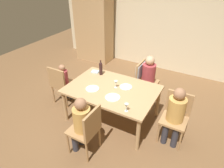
# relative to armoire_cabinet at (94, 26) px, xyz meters

# --- Properties ---
(ground_plane) EXTENTS (10.00, 10.00, 0.00)m
(ground_plane) POSITION_rel_armoire_cabinet_xyz_m (1.96, -2.34, -1.10)
(ground_plane) COLOR brown
(rear_room_partition) EXTENTS (6.40, 0.12, 2.70)m
(rear_room_partition) POSITION_rel_armoire_cabinet_xyz_m (1.96, 0.45, 0.25)
(rear_room_partition) COLOR beige
(rear_room_partition) RESTS_ON ground_plane
(armoire_cabinet) EXTENTS (1.18, 0.62, 2.18)m
(armoire_cabinet) POSITION_rel_armoire_cabinet_xyz_m (0.00, 0.00, 0.00)
(armoire_cabinet) COLOR tan
(armoire_cabinet) RESTS_ON ground_plane
(dining_table) EXTENTS (1.72, 1.18, 0.73)m
(dining_table) POSITION_rel_armoire_cabinet_xyz_m (1.96, -2.34, -0.44)
(dining_table) COLOR tan
(dining_table) RESTS_ON ground_plane
(chair_near) EXTENTS (0.44, 0.44, 0.92)m
(chair_near) POSITION_rel_armoire_cabinet_xyz_m (2.04, -3.31, -0.56)
(chair_near) COLOR #A87F51
(chair_near) RESTS_ON ground_plane
(chair_right_end) EXTENTS (0.44, 0.44, 0.92)m
(chair_right_end) POSITION_rel_armoire_cabinet_xyz_m (3.20, -2.25, -0.56)
(chair_right_end) COLOR #A87F51
(chair_right_end) RESTS_ON ground_plane
(chair_far_right) EXTENTS (0.46, 0.44, 0.92)m
(chair_far_right) POSITION_rel_armoire_cabinet_xyz_m (2.22, -1.37, -0.50)
(chair_far_right) COLOR #A87F51
(chair_far_right) RESTS_ON ground_plane
(chair_left_end) EXTENTS (0.44, 0.44, 0.92)m
(chair_left_end) POSITION_rel_armoire_cabinet_xyz_m (0.72, -2.43, -0.56)
(chair_left_end) COLOR #A87F51
(chair_left_end) RESTS_ON ground_plane
(person_woman_host) EXTENTS (0.33, 0.28, 1.09)m
(person_woman_host) POSITION_rel_armoire_cabinet_xyz_m (1.93, -3.31, -0.46)
(person_woman_host) COLOR #33333D
(person_woman_host) RESTS_ON ground_plane
(person_man_bearded) EXTENTS (0.30, 0.34, 1.11)m
(person_man_bearded) POSITION_rel_armoire_cabinet_xyz_m (3.20, -2.36, -0.45)
(person_man_bearded) COLOR #33333D
(person_man_bearded) RESTS_ON ground_plane
(person_man_guest) EXTENTS (0.34, 0.30, 1.11)m
(person_man_guest) POSITION_rel_armoire_cabinet_xyz_m (2.37, -1.37, -0.45)
(person_man_guest) COLOR #33333D
(person_man_guest) RESTS_ON ground_plane
(person_child_small) EXTENTS (0.22, 0.25, 0.94)m
(person_child_small) POSITION_rel_armoire_cabinet_xyz_m (0.72, -2.31, -0.54)
(person_child_small) COLOR #33333D
(person_child_small) RESTS_ON ground_plane
(wine_bottle_tall_green) EXTENTS (0.07, 0.07, 0.33)m
(wine_bottle_tall_green) POSITION_rel_armoire_cabinet_xyz_m (1.48, -1.97, -0.22)
(wine_bottle_tall_green) COLOR black
(wine_bottle_tall_green) RESTS_ON dining_table
(wine_glass_near_left) EXTENTS (0.07, 0.07, 0.15)m
(wine_glass_near_left) POSITION_rel_armoire_cabinet_xyz_m (2.01, -2.27, -0.27)
(wine_glass_near_left) COLOR silver
(wine_glass_near_left) RESTS_ON dining_table
(wine_glass_centre) EXTENTS (0.07, 0.07, 0.15)m
(wine_glass_centre) POSITION_rel_armoire_cabinet_xyz_m (2.50, -2.82, -0.27)
(wine_glass_centre) COLOR silver
(wine_glass_centre) RESTS_ON dining_table
(dinner_plate_host) EXTENTS (0.26, 0.26, 0.01)m
(dinner_plate_host) POSITION_rel_armoire_cabinet_xyz_m (1.64, -2.54, -0.36)
(dinner_plate_host) COLOR white
(dinner_plate_host) RESTS_ON dining_table
(dinner_plate_guest_left) EXTENTS (0.28, 0.28, 0.01)m
(dinner_plate_guest_left) POSITION_rel_armoire_cabinet_xyz_m (2.12, -2.60, -0.36)
(dinner_plate_guest_left) COLOR silver
(dinner_plate_guest_left) RESTS_ON dining_table
(dinner_plate_guest_right) EXTENTS (0.24, 0.24, 0.01)m
(dinner_plate_guest_right) POSITION_rel_armoire_cabinet_xyz_m (2.17, -2.17, -0.36)
(dinner_plate_guest_right) COLOR white
(dinner_plate_guest_right) RESTS_ON dining_table
(folded_napkin) EXTENTS (0.18, 0.15, 0.03)m
(folded_napkin) POSITION_rel_armoire_cabinet_xyz_m (1.31, -1.95, -0.36)
(folded_napkin) COLOR #ADC6D6
(folded_napkin) RESTS_ON dining_table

